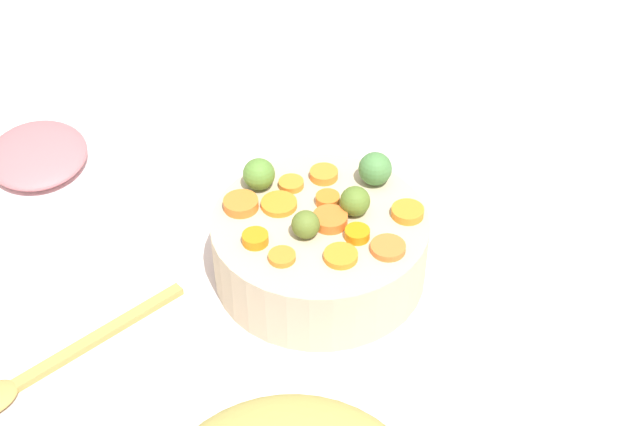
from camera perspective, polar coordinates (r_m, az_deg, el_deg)
The scene contains 21 objects.
tabletop at distance 1.01m, azimuth 1.67°, elevation -3.20°, with size 2.40×2.40×0.02m, color silver.
serving_bowl_carrots at distance 0.95m, azimuth 0.00°, elevation -2.22°, with size 0.23×0.23×0.08m, color #C2B08E.
carrot_slice_0 at distance 0.90m, azimuth -4.26°, elevation -1.68°, with size 0.03×0.03×0.01m, color orange.
carrot_slice_1 at distance 0.93m, azimuth 5.75°, elevation 0.06°, with size 0.04×0.04×0.01m, color orange.
carrot_slice_2 at distance 0.90m, azimuth 2.45°, elevation -1.37°, with size 0.03×0.03×0.01m, color orange.
carrot_slice_3 at distance 0.94m, azimuth -2.70°, elevation 0.59°, with size 0.04×0.04×0.01m, color orange.
carrot_slice_4 at distance 0.94m, azimuth -5.20°, elevation 0.60°, with size 0.04×0.04×0.01m, color orange.
carrot_slice_5 at distance 0.88m, azimuth 1.37°, elevation -2.82°, with size 0.04×0.04×0.01m, color orange.
carrot_slice_6 at distance 0.94m, azimuth 0.50°, elevation 0.89°, with size 0.03×0.03×0.01m, color orange.
carrot_slice_7 at distance 0.98m, azimuth 0.27°, elevation 2.55°, with size 0.03×0.03×0.01m, color orange.
carrot_slice_8 at distance 0.92m, azimuth 0.66°, elevation -0.43°, with size 0.04×0.04×0.01m, color orange.
carrot_slice_9 at distance 0.88m, azimuth -2.50°, elevation -2.88°, with size 0.03×0.03×0.01m, color orange.
carrot_slice_10 at distance 0.89m, azimuth 4.29°, elevation -2.35°, with size 0.04×0.04×0.01m, color orange.
carrot_slice_11 at distance 0.97m, azimuth -1.90°, elevation 1.93°, with size 0.03×0.03×0.01m, color orange.
brussels_sprout_0 at distance 0.93m, azimuth 2.49°, elevation 0.85°, with size 0.03×0.03×0.03m, color #587729.
brussels_sprout_1 at distance 0.97m, azimuth 3.63°, elevation 2.91°, with size 0.04×0.04×0.04m, color #4A8241.
brussels_sprout_2 at distance 0.90m, azimuth -0.94°, elevation -0.76°, with size 0.03×0.03×0.03m, color #5C7229.
brussels_sprout_3 at distance 0.96m, azimuth -4.02°, elevation 2.55°, with size 0.04×0.04×0.04m, color #578732.
wooden_spoon at distance 0.92m, azimuth -17.86°, elevation -9.79°, with size 0.25×0.09×0.01m.
ham_plate at distance 1.18m, azimuth -19.02°, elevation 3.03°, with size 0.25×0.25×0.01m, color white.
ham_slice_main at distance 1.16m, azimuth -18.00°, elevation 3.67°, with size 0.15×0.12×0.03m, color #C3686E.
Camera 1 is at (-0.37, -0.62, 0.71)m, focal length 48.90 mm.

